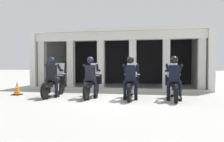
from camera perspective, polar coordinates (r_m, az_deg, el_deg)
ground_plane at (r=11.54m, az=2.58°, el=-4.74°), size 80.00×80.00×0.00m
station_building at (r=13.51m, az=2.74°, el=4.59°), size 9.38×4.67×3.14m
kerb_strip at (r=10.81m, az=0.83°, el=-4.84°), size 8.88×0.24×0.12m
motorcycle_far_left at (r=9.15m, az=-14.65°, el=-3.29°), size 0.62×2.04×1.35m
police_officer_far_left at (r=8.86m, az=-15.44°, el=-0.62°), size 0.63×0.61×1.58m
motorcycle_center_left at (r=8.68m, az=-5.12°, el=-3.51°), size 0.62×2.04×1.35m
police_officer_center_left at (r=8.38m, az=-5.65°, el=-0.69°), size 0.63×0.61×1.58m
motorcycle_center_right at (r=8.27m, az=5.05°, el=-3.76°), size 0.62×2.04×1.35m
police_officer_center_right at (r=7.96m, az=4.87°, el=-0.81°), size 0.63×0.61×1.58m
motorcycle_far_right at (r=8.36m, az=15.75°, el=-3.76°), size 0.62×2.04×1.35m
police_officer_far_right at (r=8.05m, az=15.97°, el=-0.84°), size 0.63×0.61×1.58m
traffic_cone_flank at (r=10.08m, az=-23.58°, el=-4.13°), size 0.34×0.34×0.59m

